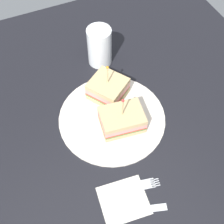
{
  "coord_description": "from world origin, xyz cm",
  "views": [
    {
      "loc": [
        16.7,
        37.66,
        63.61
      ],
      "look_at": [
        0.0,
        0.0,
        2.87
      ],
      "focal_mm": 47.74,
      "sensor_mm": 36.0,
      "label": 1
    }
  ],
  "objects_px": {
    "plate": "(112,117)",
    "knife": "(142,210)",
    "fork": "(139,186)",
    "napkin": "(124,200)",
    "sandwich_half_back": "(108,89)",
    "drink_glass": "(100,48)",
    "sandwich_half_front": "(122,119)"
  },
  "relations": [
    {
      "from": "plate",
      "to": "fork",
      "type": "distance_m",
      "value": 0.19
    },
    {
      "from": "drink_glass",
      "to": "napkin",
      "type": "height_order",
      "value": "drink_glass"
    },
    {
      "from": "knife",
      "to": "plate",
      "type": "bearing_deg",
      "value": -98.54
    },
    {
      "from": "sandwich_half_front",
      "to": "knife",
      "type": "xyz_separation_m",
      "value": [
        0.05,
        0.2,
        -0.03
      ]
    },
    {
      "from": "sandwich_half_back",
      "to": "knife",
      "type": "relative_size",
      "value": 0.99
    },
    {
      "from": "fork",
      "to": "knife",
      "type": "height_order",
      "value": "same"
    },
    {
      "from": "sandwich_half_front",
      "to": "fork",
      "type": "xyz_separation_m",
      "value": [
        0.03,
        0.16,
        -0.03
      ]
    },
    {
      "from": "plate",
      "to": "sandwich_half_front",
      "type": "relative_size",
      "value": 2.42
    },
    {
      "from": "drink_glass",
      "to": "plate",
      "type": "bearing_deg",
      "value": 75.87
    },
    {
      "from": "fork",
      "to": "knife",
      "type": "xyz_separation_m",
      "value": [
        0.02,
        0.05,
        0.0
      ]
    },
    {
      "from": "fork",
      "to": "knife",
      "type": "relative_size",
      "value": 1.04
    },
    {
      "from": "sandwich_half_back",
      "to": "napkin",
      "type": "relative_size",
      "value": 1.16
    },
    {
      "from": "plate",
      "to": "sandwich_half_back",
      "type": "distance_m",
      "value": 0.08
    },
    {
      "from": "sandwich_half_back",
      "to": "drink_glass",
      "type": "height_order",
      "value": "sandwich_half_back"
    },
    {
      "from": "plate",
      "to": "knife",
      "type": "bearing_deg",
      "value": 81.46
    },
    {
      "from": "napkin",
      "to": "knife",
      "type": "xyz_separation_m",
      "value": [
        -0.03,
        0.03,
        0.0
      ]
    },
    {
      "from": "sandwich_half_back",
      "to": "knife",
      "type": "distance_m",
      "value": 0.31
    },
    {
      "from": "sandwich_half_back",
      "to": "fork",
      "type": "relative_size",
      "value": 0.95
    },
    {
      "from": "sandwich_half_back",
      "to": "drink_glass",
      "type": "distance_m",
      "value": 0.13
    },
    {
      "from": "plate",
      "to": "sandwich_half_front",
      "type": "distance_m",
      "value": 0.04
    },
    {
      "from": "sandwich_half_back",
      "to": "napkin",
      "type": "distance_m",
      "value": 0.28
    },
    {
      "from": "plate",
      "to": "sandwich_half_front",
      "type": "height_order",
      "value": "sandwich_half_front"
    },
    {
      "from": "sandwich_half_front",
      "to": "napkin",
      "type": "xyz_separation_m",
      "value": [
        0.07,
        0.17,
        -0.03
      ]
    },
    {
      "from": "napkin",
      "to": "fork",
      "type": "distance_m",
      "value": 0.05
    },
    {
      "from": "plate",
      "to": "knife",
      "type": "xyz_separation_m",
      "value": [
        0.04,
        0.24,
        -0.0
      ]
    },
    {
      "from": "knife",
      "to": "napkin",
      "type": "bearing_deg",
      "value": -51.14
    },
    {
      "from": "sandwich_half_front",
      "to": "fork",
      "type": "relative_size",
      "value": 0.9
    },
    {
      "from": "plate",
      "to": "knife",
      "type": "height_order",
      "value": "plate"
    },
    {
      "from": "sandwich_half_back",
      "to": "fork",
      "type": "bearing_deg",
      "value": 81.8
    },
    {
      "from": "sandwich_half_front",
      "to": "drink_glass",
      "type": "distance_m",
      "value": 0.23
    },
    {
      "from": "drink_glass",
      "to": "fork",
      "type": "relative_size",
      "value": 0.91
    },
    {
      "from": "sandwich_half_front",
      "to": "sandwich_half_back",
      "type": "xyz_separation_m",
      "value": [
        -0.01,
        -0.1,
        0.0
      ]
    }
  ]
}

